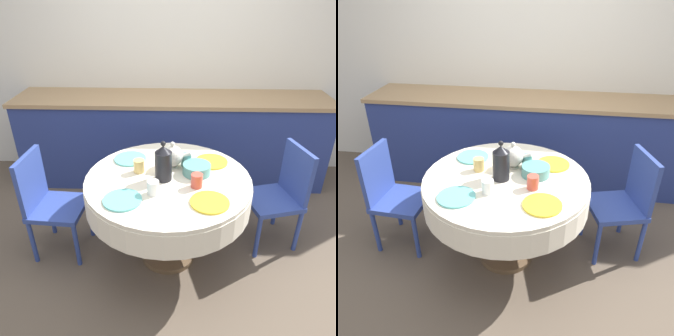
{
  "view_description": "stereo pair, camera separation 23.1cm",
  "coord_description": "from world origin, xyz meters",
  "views": [
    {
      "loc": [
        0.07,
        -2.01,
        1.95
      ],
      "look_at": [
        0.0,
        0.0,
        0.82
      ],
      "focal_mm": 35.0,
      "sensor_mm": 36.0,
      "label": 1
    },
    {
      "loc": [
        0.3,
        -1.99,
        1.95
      ],
      "look_at": [
        0.0,
        0.0,
        0.82
      ],
      "focal_mm": 35.0,
      "sensor_mm": 36.0,
      "label": 2
    }
  ],
  "objects": [
    {
      "name": "cup_far_left",
      "position": [
        -0.22,
        0.08,
        0.79
      ],
      "size": [
        0.08,
        0.08,
        0.1
      ],
      "primitive_type": "cylinder",
      "color": "#DBB766",
      "rests_on": "dining_table"
    },
    {
      "name": "ground_plane",
      "position": [
        0.0,
        0.0,
        0.0
      ],
      "size": [
        12.0,
        12.0,
        0.0
      ],
      "primitive_type": "plane",
      "color": "brown"
    },
    {
      "name": "wall_back",
      "position": [
        0.0,
        1.6,
        1.3
      ],
      "size": [
        7.0,
        0.05,
        2.6
      ],
      "color": "silver",
      "rests_on": "ground_plane"
    },
    {
      "name": "kitchen_counter",
      "position": [
        0.0,
        1.26,
        0.48
      ],
      "size": [
        3.24,
        0.64,
        0.95
      ],
      "color": "navy",
      "rests_on": "ground_plane"
    },
    {
      "name": "plate_near_right",
      "position": [
        0.28,
        -0.3,
        0.75
      ],
      "size": [
        0.25,
        0.25,
        0.01
      ],
      "primitive_type": "cylinder",
      "color": "yellow",
      "rests_on": "dining_table"
    },
    {
      "name": "coffee_carafe",
      "position": [
        -0.03,
        -0.02,
        0.87
      ],
      "size": [
        0.12,
        0.12,
        0.3
      ],
      "color": "black",
      "rests_on": "dining_table"
    },
    {
      "name": "fruit_bowl",
      "position": [
        0.21,
        0.07,
        0.78
      ],
      "size": [
        0.2,
        0.2,
        0.08
      ],
      "primitive_type": "cylinder",
      "color": "#569993",
      "rests_on": "dining_table"
    },
    {
      "name": "teapot",
      "position": [
        0.03,
        0.16,
        0.83
      ],
      "size": [
        0.22,
        0.16,
        0.21
      ],
      "color": "silver",
      "rests_on": "dining_table"
    },
    {
      "name": "cup_far_right",
      "position": [
        0.13,
        0.19,
        0.79
      ],
      "size": [
        0.08,
        0.08,
        0.1
      ],
      "primitive_type": "cylinder",
      "color": "#5BA39E",
      "rests_on": "dining_table"
    },
    {
      "name": "dining_table",
      "position": [
        0.0,
        0.0,
        0.61
      ],
      "size": [
        1.2,
        1.2,
        0.74
      ],
      "color": "brown",
      "rests_on": "ground_plane"
    },
    {
      "name": "cup_near_right",
      "position": [
        0.2,
        -0.11,
        0.79
      ],
      "size": [
        0.08,
        0.08,
        0.1
      ],
      "primitive_type": "cylinder",
      "color": "#CC4C3D",
      "rests_on": "dining_table"
    },
    {
      "name": "plate_near_left",
      "position": [
        -0.28,
        -0.3,
        0.75
      ],
      "size": [
        0.25,
        0.25,
        0.01
      ],
      "primitive_type": "cylinder",
      "color": "#60BCB7",
      "rests_on": "dining_table"
    },
    {
      "name": "cup_near_left",
      "position": [
        -0.09,
        -0.21,
        0.79
      ],
      "size": [
        0.08,
        0.08,
        0.1
      ],
      "primitive_type": "cylinder",
      "color": "white",
      "rests_on": "dining_table"
    },
    {
      "name": "plate_far_right",
      "position": [
        0.33,
        0.25,
        0.75
      ],
      "size": [
        0.25,
        0.25,
        0.01
      ],
      "primitive_type": "cylinder",
      "color": "yellow",
      "rests_on": "dining_table"
    },
    {
      "name": "plate_far_left",
      "position": [
        -0.31,
        0.27,
        0.75
      ],
      "size": [
        0.25,
        0.25,
        0.01
      ],
      "primitive_type": "cylinder",
      "color": "#60BCB7",
      "rests_on": "dining_table"
    },
    {
      "name": "chair_left",
      "position": [
        0.91,
        0.24,
        0.48
      ],
      "size": [
        0.49,
        0.49,
        0.87
      ],
      "rotation": [
        0.0,
        0.0,
        -4.45
      ],
      "color": "#2D428E",
      "rests_on": "ground_plane"
    },
    {
      "name": "chair_right",
      "position": [
        -0.94,
        0.06,
        0.48
      ],
      "size": [
        0.42,
        0.42,
        0.87
      ],
      "rotation": [
        0.0,
        0.0,
        -1.63
      ],
      "color": "#2D428E",
      "rests_on": "ground_plane"
    }
  ]
}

